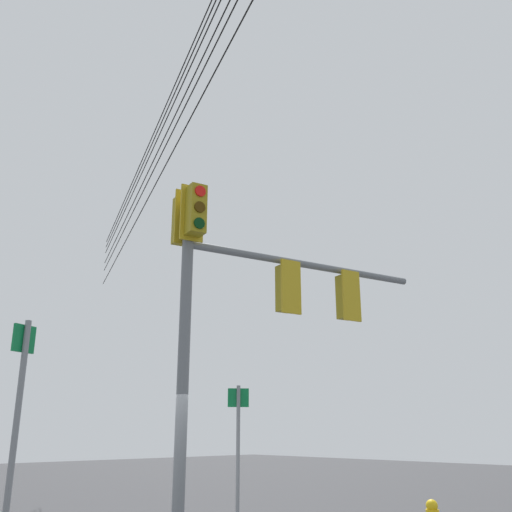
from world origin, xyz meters
TOP-DOWN VIEW (x-y plane):
  - signal_mast_assembly at (0.42, 1.63)m, footprint 1.70×5.35m
  - route_sign_primary at (1.50, -2.64)m, footprint 0.14×0.30m
  - route_sign_secondary at (-0.25, 2.12)m, footprint 0.26×0.33m
  - overhead_wire_span at (-0.84, 0.92)m, footprint 22.09×8.60m

SIDE VIEW (x-z plane):
  - route_sign_secondary at x=-0.25m, z-range 0.31..3.06m
  - route_sign_primary at x=1.50m, z-range 0.25..3.39m
  - signal_mast_assembly at x=0.42m, z-range 1.34..7.51m
  - overhead_wire_span at x=-0.84m, z-range 7.55..9.85m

